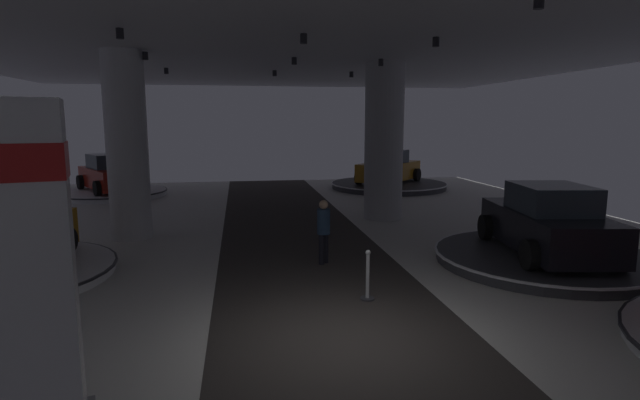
{
  "coord_description": "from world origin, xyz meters",
  "views": [
    {
      "loc": [
        -1.63,
        -7.31,
        3.47
      ],
      "look_at": [
        0.48,
        5.57,
        1.4
      ],
      "focal_mm": 27.75,
      "sensor_mm": 36.0,
      "label": 1
    }
  ],
  "objects": [
    {
      "name": "display_platform_deep_left",
      "position": [
        -7.61,
        17.04,
        0.15
      ],
      "size": [
        5.05,
        5.05,
        0.26
      ],
      "color": "silver",
      "rests_on": "ground"
    },
    {
      "name": "ground",
      "position": [
        0.0,
        0.0,
        -0.02
      ],
      "size": [
        24.0,
        44.0,
        0.06
      ],
      "color": "silver"
    },
    {
      "name": "display_car_deep_left",
      "position": [
        -7.63,
        17.07,
        1.02
      ],
      "size": [
        3.68,
        4.54,
        1.71
      ],
      "color": "maroon",
      "rests_on": "display_platform_deep_left"
    },
    {
      "name": "column_right",
      "position": [
        3.48,
        9.78,
        2.75
      ],
      "size": [
        1.38,
        1.38,
        5.5
      ],
      "color": "#ADADB2",
      "rests_on": "ground"
    },
    {
      "name": "display_car_mid_right",
      "position": [
        5.75,
        3.43,
        1.04
      ],
      "size": [
        2.74,
        4.43,
        1.71
      ],
      "color": "black",
      "rests_on": "display_platform_mid_right"
    },
    {
      "name": "display_platform_deep_right",
      "position": [
        6.11,
        17.55,
        0.17
      ],
      "size": [
        6.06,
        6.06,
        0.3
      ],
      "color": "#333338",
      "rests_on": "ground"
    },
    {
      "name": "display_platform_mid_right",
      "position": [
        5.75,
        3.46,
        0.16
      ],
      "size": [
        5.29,
        5.29,
        0.28
      ],
      "color": "#333338",
      "rests_on": "ground"
    },
    {
      "name": "stanchion_b",
      "position": [
        0.8,
        1.74,
        0.37
      ],
      "size": [
        0.28,
        0.28,
        1.01
      ],
      "color": "#333338",
      "rests_on": "ground"
    },
    {
      "name": "visitor_walking_near",
      "position": [
        0.37,
        4.35,
        0.91
      ],
      "size": [
        0.32,
        0.32,
        1.59
      ],
      "color": "black",
      "rests_on": "ground"
    },
    {
      "name": "display_car_deep_right",
      "position": [
        6.09,
        17.53,
        1.07
      ],
      "size": [
        4.15,
        4.33,
        1.71
      ],
      "color": "#B77519",
      "rests_on": "display_platform_deep_right"
    },
    {
      "name": "column_left",
      "position": [
        -4.87,
        7.99,
        2.75
      ],
      "size": [
        1.18,
        1.18,
        5.5
      ],
      "color": "silver",
      "rests_on": "ground"
    },
    {
      "name": "brand_sign_pylon",
      "position": [
        -3.87,
        -2.14,
        1.92
      ],
      "size": [
        1.38,
        0.93,
        3.7
      ],
      "color": "slate",
      "rests_on": "ground"
    }
  ]
}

